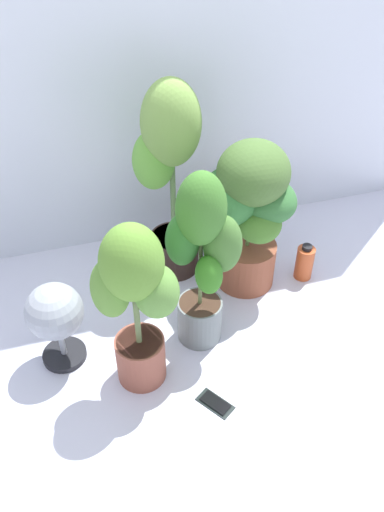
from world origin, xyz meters
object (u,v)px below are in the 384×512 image
Objects in this scene: cell_phone at (215,403)px; potted_plant_center at (203,255)px; potted_plant_back_right at (249,206)px; nutrient_bottle at (304,262)px; floor_fan at (55,315)px; potted_plant_front_left at (136,297)px; potted_plant_back_center at (168,168)px.

potted_plant_center is at bearing 47.32° from cell_phone.
potted_plant_back_right is 3.85× the size of nutrient_bottle.
cell_phone is at bearing 125.24° from floor_fan.
cell_phone is at bearing -138.49° from nutrient_bottle.
floor_fan is (-0.53, 0.40, 0.25)m from cell_phone.
potted_plant_center is at bearing 23.97° from potted_plant_front_left.
potted_plant_center is 5.11× the size of cell_phone.
potted_plant_center reaches higher than nutrient_bottle.
potted_plant_back_right reaches higher than cell_phone.
potted_plant_center reaches higher than floor_fan.
potted_plant_back_center reaches higher than cell_phone.
nutrient_bottle is at bearing -11.04° from potted_plant_back_right.
nutrient_bottle is (0.64, 0.57, 0.08)m from cell_phone.
floor_fan is (-0.57, -0.42, -0.31)m from potted_plant_back_center.
cell_phone is (-0.05, -0.35, -0.45)m from potted_plant_center.
potted_plant_center is at bearing 157.24° from floor_fan.
nutrient_bottle is at bearing -23.28° from potted_plant_back_center.
potted_plant_center is at bearing -89.38° from potted_plant_back_center.
potted_plant_front_left is at bearing -145.34° from potted_plant_back_right.
potted_plant_front_left is at bearing 130.60° from floor_fan.
nutrient_bottle is at bearing 21.80° from potted_plant_front_left.
potted_plant_back_center reaches higher than potted_plant_back_right.
potted_plant_center is 0.32m from potted_plant_front_left.
cell_phone is (-0.05, -0.82, -0.56)m from potted_plant_back_center.
potted_plant_back_right is at bearing -33.12° from potted_plant_back_center.
potted_plant_back_center is at bearing -161.08° from floor_fan.
potted_plant_back_right reaches higher than nutrient_bottle.
potted_plant_back_center is at bearing 146.88° from potted_plant_back_right.
potted_plant_back_center is 0.78m from floor_fan.
potted_plant_back_right is 0.93m from floor_fan.
potted_plant_front_left is at bearing -156.03° from potted_plant_center.
cell_phone is 0.86m from nutrient_bottle.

